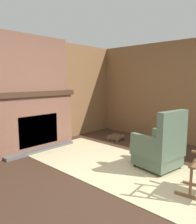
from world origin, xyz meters
TOP-DOWN VIEW (x-y plane):
  - ground_plane at (0.00, 0.00)m, footprint 14.00×14.00m
  - wood_panel_wall_left at (-2.72, 0.00)m, footprint 0.06×5.97m
  - fireplace_hearth at (-2.48, 0.00)m, footprint 0.60×1.91m
  - chimney_breast at (-2.49, 0.00)m, footprint 0.34×1.60m
  - area_rug at (-0.55, 0.46)m, footprint 3.68×1.68m
  - armchair at (0.10, 0.86)m, footprint 0.78×0.78m
  - firewood_stack at (-1.63, 1.84)m, footprint 0.41×0.39m
  - oil_lamp_vase at (-2.53, -0.35)m, footprint 0.12×0.12m
  - storage_case at (-2.53, 0.67)m, footprint 0.18×0.24m

SIDE VIEW (x-z plane):
  - ground_plane at x=0.00m, z-range 0.00..0.00m
  - area_rug at x=-0.55m, z-range 0.00..0.01m
  - firewood_stack at x=-1.63m, z-range 0.00..0.12m
  - armchair at x=0.10m, z-range -0.15..0.89m
  - fireplace_hearth at x=-2.48m, z-range 0.00..1.29m
  - wood_panel_wall_left at x=-2.72m, z-range 0.00..2.47m
  - storage_case at x=-2.53m, z-range 1.30..1.41m
  - oil_lamp_vase at x=-2.53m, z-range 1.26..1.52m
  - chimney_breast at x=-2.49m, z-range 1.30..2.45m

